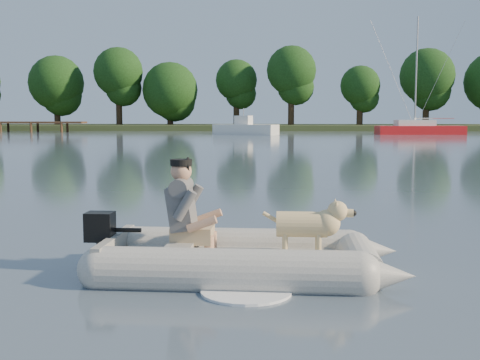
{
  "coord_description": "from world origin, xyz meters",
  "views": [
    {
      "loc": [
        0.23,
        -6.78,
        1.65
      ],
      "look_at": [
        -0.04,
        1.58,
        0.75
      ],
      "focal_mm": 45.0,
      "sensor_mm": 36.0,
      "label": 1
    }
  ],
  "objects_px": {
    "man": "(183,205)",
    "dog": "(302,229)",
    "motorboat": "(246,122)",
    "sailboat": "(419,129)",
    "dinghy": "(244,223)"
  },
  "relations": [
    {
      "from": "man",
      "to": "motorboat",
      "type": "xyz_separation_m",
      "value": [
        -0.39,
        45.74,
        0.36
      ]
    },
    {
      "from": "dinghy",
      "to": "man",
      "type": "relative_size",
      "value": 4.21
    },
    {
      "from": "motorboat",
      "to": "sailboat",
      "type": "height_order",
      "value": "sailboat"
    },
    {
      "from": "dog",
      "to": "motorboat",
      "type": "bearing_deg",
      "value": 94.97
    },
    {
      "from": "dinghy",
      "to": "man",
      "type": "xyz_separation_m",
      "value": [
        -0.64,
        0.08,
        0.17
      ]
    },
    {
      "from": "man",
      "to": "dinghy",
      "type": "bearing_deg",
      "value": -4.24
    },
    {
      "from": "man",
      "to": "sailboat",
      "type": "distance_m",
      "value": 48.88
    },
    {
      "from": "dog",
      "to": "sailboat",
      "type": "bearing_deg",
      "value": 76.91
    },
    {
      "from": "motorboat",
      "to": "dog",
      "type": "bearing_deg",
      "value": -65.65
    },
    {
      "from": "man",
      "to": "dog",
      "type": "relative_size",
      "value": 1.16
    },
    {
      "from": "man",
      "to": "motorboat",
      "type": "relative_size",
      "value": 0.18
    },
    {
      "from": "dinghy",
      "to": "sailboat",
      "type": "distance_m",
      "value": 48.77
    },
    {
      "from": "dinghy",
      "to": "motorboat",
      "type": "xyz_separation_m",
      "value": [
        -1.04,
        45.82,
        0.54
      ]
    },
    {
      "from": "dog",
      "to": "motorboat",
      "type": "xyz_separation_m",
      "value": [
        -1.63,
        45.8,
        0.6
      ]
    },
    {
      "from": "dog",
      "to": "man",
      "type": "bearing_deg",
      "value": -180.0
    }
  ]
}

